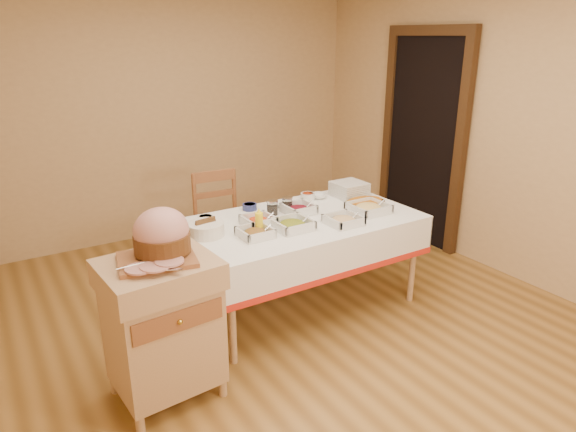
{
  "coord_description": "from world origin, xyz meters",
  "views": [
    {
      "loc": [
        -1.78,
        -2.83,
        2.11
      ],
      "look_at": [
        0.11,
        0.2,
        0.84
      ],
      "focal_mm": 32.0,
      "sensor_mm": 36.0,
      "label": 1
    }
  ],
  "objects_px": {
    "brass_platter": "(365,203)",
    "preserve_jar_right": "(287,205)",
    "ham_on_board": "(161,237)",
    "preserve_jar_left": "(272,208)",
    "butcher_cart": "(163,322)",
    "bread_basket": "(206,229)",
    "dining_chair": "(222,226)",
    "mustard_bottle": "(259,221)",
    "dining_table": "(301,238)",
    "plate_stack": "(349,189)"
  },
  "relations": [
    {
      "from": "ham_on_board",
      "to": "brass_platter",
      "type": "bearing_deg",
      "value": 13.12
    },
    {
      "from": "ham_on_board",
      "to": "preserve_jar_left",
      "type": "bearing_deg",
      "value": 30.54
    },
    {
      "from": "dining_chair",
      "to": "ham_on_board",
      "type": "xyz_separation_m",
      "value": [
        -0.94,
        -1.26,
        0.52
      ]
    },
    {
      "from": "brass_platter",
      "to": "mustard_bottle",
      "type": "bearing_deg",
      "value": -177.11
    },
    {
      "from": "butcher_cart",
      "to": "preserve_jar_right",
      "type": "relative_size",
      "value": 7.96
    },
    {
      "from": "dining_chair",
      "to": "plate_stack",
      "type": "bearing_deg",
      "value": -28.83
    },
    {
      "from": "preserve_jar_right",
      "to": "mustard_bottle",
      "type": "bearing_deg",
      "value": -145.43
    },
    {
      "from": "mustard_bottle",
      "to": "plate_stack",
      "type": "bearing_deg",
      "value": 16.86
    },
    {
      "from": "ham_on_board",
      "to": "preserve_jar_right",
      "type": "distance_m",
      "value": 1.45
    },
    {
      "from": "brass_platter",
      "to": "preserve_jar_right",
      "type": "bearing_deg",
      "value": 159.1
    },
    {
      "from": "mustard_bottle",
      "to": "bread_basket",
      "type": "relative_size",
      "value": 0.68
    },
    {
      "from": "ham_on_board",
      "to": "brass_platter",
      "type": "distance_m",
      "value": 1.95
    },
    {
      "from": "dining_table",
      "to": "plate_stack",
      "type": "xyz_separation_m",
      "value": [
        0.67,
        0.26,
        0.23
      ]
    },
    {
      "from": "dining_chair",
      "to": "mustard_bottle",
      "type": "xyz_separation_m",
      "value": [
        -0.1,
        -0.87,
        0.34
      ]
    },
    {
      "from": "butcher_cart",
      "to": "plate_stack",
      "type": "xyz_separation_m",
      "value": [
        1.98,
        0.75,
        0.31
      ]
    },
    {
      "from": "bread_basket",
      "to": "plate_stack",
      "type": "relative_size",
      "value": 1.0
    },
    {
      "from": "plate_stack",
      "to": "ham_on_board",
      "type": "bearing_deg",
      "value": -159.68
    },
    {
      "from": "dining_chair",
      "to": "mustard_bottle",
      "type": "bearing_deg",
      "value": -96.34
    },
    {
      "from": "butcher_cart",
      "to": "preserve_jar_left",
      "type": "xyz_separation_m",
      "value": [
        1.16,
        0.69,
        0.3
      ]
    },
    {
      "from": "mustard_bottle",
      "to": "brass_platter",
      "type": "bearing_deg",
      "value": 2.89
    },
    {
      "from": "preserve_jar_left",
      "to": "mustard_bottle",
      "type": "bearing_deg",
      "value": -134.76
    },
    {
      "from": "butcher_cart",
      "to": "brass_platter",
      "type": "height_order",
      "value": "butcher_cart"
    },
    {
      "from": "dining_table",
      "to": "preserve_jar_right",
      "type": "height_order",
      "value": "preserve_jar_right"
    },
    {
      "from": "preserve_jar_left",
      "to": "bread_basket",
      "type": "bearing_deg",
      "value": -167.37
    },
    {
      "from": "dining_table",
      "to": "bread_basket",
      "type": "relative_size",
      "value": 6.92
    },
    {
      "from": "dining_table",
      "to": "bread_basket",
      "type": "height_order",
      "value": "bread_basket"
    },
    {
      "from": "dining_chair",
      "to": "brass_platter",
      "type": "bearing_deg",
      "value": -41.22
    },
    {
      "from": "plate_stack",
      "to": "mustard_bottle",
      "type": "bearing_deg",
      "value": -163.14
    },
    {
      "from": "dining_table",
      "to": "plate_stack",
      "type": "bearing_deg",
      "value": 20.91
    },
    {
      "from": "bread_basket",
      "to": "preserve_jar_right",
      "type": "bearing_deg",
      "value": 11.5
    },
    {
      "from": "ham_on_board",
      "to": "bread_basket",
      "type": "xyz_separation_m",
      "value": [
        0.49,
        0.52,
        -0.22
      ]
    },
    {
      "from": "dining_chair",
      "to": "brass_platter",
      "type": "height_order",
      "value": "dining_chair"
    },
    {
      "from": "mustard_bottle",
      "to": "bread_basket",
      "type": "xyz_separation_m",
      "value": [
        -0.36,
        0.13,
        -0.03
      ]
    },
    {
      "from": "dining_table",
      "to": "mustard_bottle",
      "type": "distance_m",
      "value": 0.49
    },
    {
      "from": "butcher_cart",
      "to": "bread_basket",
      "type": "height_order",
      "value": "butcher_cart"
    },
    {
      "from": "preserve_jar_right",
      "to": "brass_platter",
      "type": "relative_size",
      "value": 0.3
    },
    {
      "from": "preserve_jar_left",
      "to": "mustard_bottle",
      "type": "relative_size",
      "value": 0.66
    },
    {
      "from": "dining_table",
      "to": "mustard_bottle",
      "type": "relative_size",
      "value": 10.23
    },
    {
      "from": "plate_stack",
      "to": "brass_platter",
      "type": "relative_size",
      "value": 0.71
    },
    {
      "from": "dining_chair",
      "to": "mustard_bottle",
      "type": "relative_size",
      "value": 5.49
    },
    {
      "from": "preserve_jar_right",
      "to": "ham_on_board",
      "type": "bearing_deg",
      "value": -151.91
    },
    {
      "from": "preserve_jar_right",
      "to": "plate_stack",
      "type": "bearing_deg",
      "value": 3.54
    },
    {
      "from": "dining_table",
      "to": "ham_on_board",
      "type": "relative_size",
      "value": 4.03
    },
    {
      "from": "butcher_cart",
      "to": "plate_stack",
      "type": "distance_m",
      "value": 2.14
    },
    {
      "from": "bread_basket",
      "to": "preserve_jar_left",
      "type": "bearing_deg",
      "value": 12.63
    },
    {
      "from": "preserve_jar_left",
      "to": "brass_platter",
      "type": "xyz_separation_m",
      "value": [
        0.77,
        -0.22,
        -0.03
      ]
    },
    {
      "from": "plate_stack",
      "to": "preserve_jar_right",
      "type": "bearing_deg",
      "value": -176.46
    },
    {
      "from": "dining_table",
      "to": "dining_chair",
      "type": "bearing_deg",
      "value": 111.61
    },
    {
      "from": "preserve_jar_left",
      "to": "bread_basket",
      "type": "distance_m",
      "value": 0.64
    },
    {
      "from": "bread_basket",
      "to": "brass_platter",
      "type": "xyz_separation_m",
      "value": [
        1.4,
        -0.08,
        -0.03
      ]
    }
  ]
}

